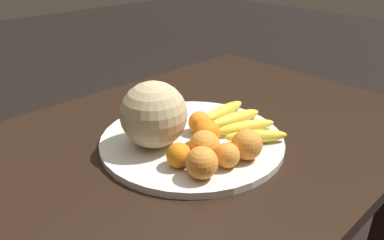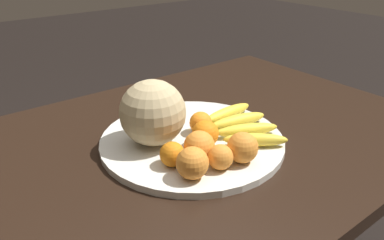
{
  "view_description": "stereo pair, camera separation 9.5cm",
  "coord_description": "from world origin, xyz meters",
  "px_view_note": "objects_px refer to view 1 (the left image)",
  "views": [
    {
      "loc": [
        0.67,
        0.64,
        1.22
      ],
      "look_at": [
        0.07,
        0.02,
        0.8
      ],
      "focal_mm": 35.0,
      "sensor_mm": 36.0,
      "label": 1
    },
    {
      "loc": [
        0.6,
        0.7,
        1.22
      ],
      "look_at": [
        0.07,
        0.02,
        0.8
      ],
      "focal_mm": 35.0,
      "sensor_mm": 36.0,
      "label": 2
    }
  ],
  "objects_px": {
    "melon": "(154,114)",
    "kitchen_table": "(204,162)",
    "fruit_bowl": "(192,140)",
    "orange_back_right": "(202,163)",
    "banana_bunch": "(238,122)",
    "orange_front_left": "(247,145)",
    "orange_mid_center": "(207,133)",
    "produce_tag": "(224,153)",
    "orange_back_left": "(179,155)",
    "orange_front_right": "(204,146)",
    "orange_top_small": "(227,155)",
    "orange_side_extra": "(200,122)"
  },
  "relations": [
    {
      "from": "fruit_bowl",
      "to": "orange_front_left",
      "type": "bearing_deg",
      "value": 97.25
    },
    {
      "from": "melon",
      "to": "orange_back_left",
      "type": "height_order",
      "value": "melon"
    },
    {
      "from": "orange_side_extra",
      "to": "produce_tag",
      "type": "relative_size",
      "value": 0.68
    },
    {
      "from": "orange_mid_center",
      "to": "orange_back_right",
      "type": "bearing_deg",
      "value": 39.12
    },
    {
      "from": "kitchen_table",
      "to": "orange_front_right",
      "type": "height_order",
      "value": "orange_front_right"
    },
    {
      "from": "banana_bunch",
      "to": "melon",
      "type": "bearing_deg",
      "value": 175.59
    },
    {
      "from": "melon",
      "to": "orange_mid_center",
      "type": "xyz_separation_m",
      "value": [
        -0.09,
        0.09,
        -0.05
      ]
    },
    {
      "from": "banana_bunch",
      "to": "produce_tag",
      "type": "bearing_deg",
      "value": -135.87
    },
    {
      "from": "produce_tag",
      "to": "orange_back_left",
      "type": "bearing_deg",
      "value": 13.93
    },
    {
      "from": "melon",
      "to": "orange_back_right",
      "type": "height_order",
      "value": "melon"
    },
    {
      "from": "orange_back_right",
      "to": "banana_bunch",
      "type": "bearing_deg",
      "value": -158.16
    },
    {
      "from": "orange_top_small",
      "to": "melon",
      "type": "bearing_deg",
      "value": -74.62
    },
    {
      "from": "orange_mid_center",
      "to": "orange_top_small",
      "type": "height_order",
      "value": "orange_mid_center"
    },
    {
      "from": "orange_top_small",
      "to": "orange_side_extra",
      "type": "height_order",
      "value": "orange_side_extra"
    },
    {
      "from": "orange_front_left",
      "to": "orange_front_right",
      "type": "relative_size",
      "value": 1.0
    },
    {
      "from": "melon",
      "to": "orange_back_right",
      "type": "bearing_deg",
      "value": 84.31
    },
    {
      "from": "fruit_bowl",
      "to": "banana_bunch",
      "type": "xyz_separation_m",
      "value": [
        -0.12,
        0.05,
        0.03
      ]
    },
    {
      "from": "orange_front_right",
      "to": "orange_back_right",
      "type": "xyz_separation_m",
      "value": [
        0.06,
        0.05,
        -0.0
      ]
    },
    {
      "from": "melon",
      "to": "banana_bunch",
      "type": "relative_size",
      "value": 0.68
    },
    {
      "from": "orange_front_right",
      "to": "orange_mid_center",
      "type": "xyz_separation_m",
      "value": [
        -0.05,
        -0.04,
        -0.0
      ]
    },
    {
      "from": "orange_back_right",
      "to": "produce_tag",
      "type": "distance_m",
      "value": 0.12
    },
    {
      "from": "banana_bunch",
      "to": "orange_front_right",
      "type": "distance_m",
      "value": 0.18
    },
    {
      "from": "fruit_bowl",
      "to": "orange_back_right",
      "type": "xyz_separation_m",
      "value": [
        0.11,
        0.14,
        0.04
      ]
    },
    {
      "from": "produce_tag",
      "to": "orange_top_small",
      "type": "bearing_deg",
      "value": 79.16
    },
    {
      "from": "banana_bunch",
      "to": "orange_back_right",
      "type": "xyz_separation_m",
      "value": [
        0.23,
        0.09,
        0.02
      ]
    },
    {
      "from": "orange_back_left",
      "to": "produce_tag",
      "type": "bearing_deg",
      "value": 163.56
    },
    {
      "from": "kitchen_table",
      "to": "orange_back_left",
      "type": "relative_size",
      "value": 21.87
    },
    {
      "from": "banana_bunch",
      "to": "orange_mid_center",
      "type": "distance_m",
      "value": 0.13
    },
    {
      "from": "fruit_bowl",
      "to": "orange_mid_center",
      "type": "distance_m",
      "value": 0.07
    },
    {
      "from": "banana_bunch",
      "to": "orange_front_right",
      "type": "relative_size",
      "value": 3.34
    },
    {
      "from": "orange_back_left",
      "to": "orange_top_small",
      "type": "bearing_deg",
      "value": 135.61
    },
    {
      "from": "kitchen_table",
      "to": "orange_mid_center",
      "type": "relative_size",
      "value": 18.84
    },
    {
      "from": "orange_front_right",
      "to": "produce_tag",
      "type": "height_order",
      "value": "orange_front_right"
    },
    {
      "from": "fruit_bowl",
      "to": "orange_side_extra",
      "type": "height_order",
      "value": "orange_side_extra"
    },
    {
      "from": "melon",
      "to": "kitchen_table",
      "type": "bearing_deg",
      "value": 175.18
    },
    {
      "from": "kitchen_table",
      "to": "produce_tag",
      "type": "relative_size",
      "value": 14.34
    },
    {
      "from": "banana_bunch",
      "to": "orange_front_left",
      "type": "distance_m",
      "value": 0.15
    },
    {
      "from": "orange_front_right",
      "to": "orange_back_right",
      "type": "height_order",
      "value": "orange_front_right"
    },
    {
      "from": "orange_mid_center",
      "to": "produce_tag",
      "type": "height_order",
      "value": "orange_mid_center"
    },
    {
      "from": "kitchen_table",
      "to": "orange_front_left",
      "type": "relative_size",
      "value": 17.42
    },
    {
      "from": "orange_mid_center",
      "to": "orange_back_left",
      "type": "distance_m",
      "value": 0.12
    },
    {
      "from": "orange_front_right",
      "to": "banana_bunch",
      "type": "bearing_deg",
      "value": -165.1
    },
    {
      "from": "orange_top_small",
      "to": "orange_back_right",
      "type": "bearing_deg",
      "value": -8.48
    },
    {
      "from": "melon",
      "to": "orange_front_left",
      "type": "distance_m",
      "value": 0.24
    },
    {
      "from": "orange_front_left",
      "to": "orange_side_extra",
      "type": "height_order",
      "value": "orange_front_left"
    },
    {
      "from": "orange_front_right",
      "to": "kitchen_table",
      "type": "bearing_deg",
      "value": -136.55
    },
    {
      "from": "banana_bunch",
      "to": "orange_back_right",
      "type": "bearing_deg",
      "value": -140.31
    },
    {
      "from": "kitchen_table",
      "to": "fruit_bowl",
      "type": "height_order",
      "value": "fruit_bowl"
    },
    {
      "from": "orange_back_right",
      "to": "orange_side_extra",
      "type": "xyz_separation_m",
      "value": [
        -0.14,
        -0.15,
        -0.01
      ]
    },
    {
      "from": "kitchen_table",
      "to": "orange_back_left",
      "type": "distance_m",
      "value": 0.26
    }
  ]
}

